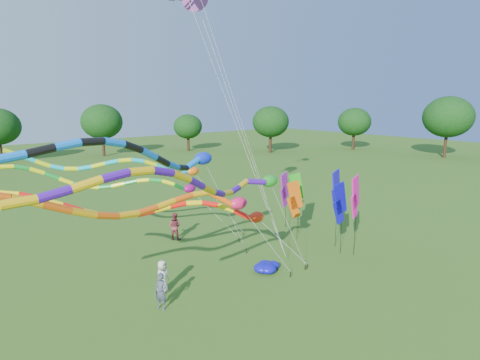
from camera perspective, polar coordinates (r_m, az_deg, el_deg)
ground at (r=18.96m, az=10.24°, el=-17.03°), size 160.00×160.00×0.00m
tree_ring at (r=20.26m, az=15.62°, el=0.58°), size 119.78×114.72×9.44m
tube_kite_red at (r=19.16m, az=-9.55°, el=-4.29°), size 12.93×5.06×5.94m
tube_kite_orange at (r=15.25m, az=-13.91°, el=-3.28°), size 15.27×1.06×7.19m
tube_kite_purple at (r=14.11m, az=-4.10°, el=-0.56°), size 13.90×3.33×7.73m
tube_kite_blue at (r=16.06m, az=-14.66°, el=3.20°), size 15.00×4.20×8.37m
tube_kite_cyan at (r=23.38m, az=-15.03°, el=1.82°), size 12.62×3.47×7.02m
tube_kite_green at (r=23.44m, az=-15.86°, el=-0.37°), size 11.92×4.49×6.28m
banner_pole_blue_a at (r=23.75m, az=14.00°, el=-3.25°), size 1.16×0.19×4.36m
banner_pole_blue_b at (r=24.63m, az=13.50°, el=-1.40°), size 1.15×0.31×4.91m
banner_pole_orange at (r=25.87m, az=7.76°, el=-2.76°), size 1.11×0.50×3.93m
banner_pole_magenta_b at (r=23.56m, az=16.07°, el=-2.36°), size 1.15×0.32×4.81m
banner_pole_violet at (r=28.06m, az=6.35°, el=-1.39°), size 1.14×0.37×4.04m
banner_pole_green at (r=27.04m, az=7.96°, el=-1.57°), size 1.11×0.51×4.20m
blue_nylon_heap at (r=22.07m, az=3.68°, el=-12.05°), size 1.44×1.37×0.43m
person_a at (r=19.68m, az=-10.98°, el=-13.34°), size 0.92×0.80×1.60m
person_b at (r=18.29m, az=-11.20°, el=-15.30°), size 0.57×0.69×1.63m
person_c at (r=26.43m, az=-9.30°, el=-6.51°), size 1.07×1.11×1.80m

